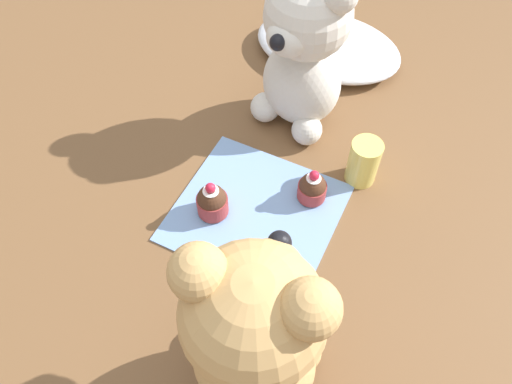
% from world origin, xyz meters
% --- Properties ---
extents(ground_plane, '(4.00, 4.00, 0.00)m').
position_xyz_m(ground_plane, '(0.00, 0.00, 0.00)').
color(ground_plane, brown).
extents(knitted_placemat, '(0.24, 0.23, 0.01)m').
position_xyz_m(knitted_placemat, '(0.00, 0.00, 0.00)').
color(knitted_placemat, '#7A9ED1').
rests_on(knitted_placemat, ground_plane).
extents(tulle_cloth, '(0.28, 0.20, 0.04)m').
position_xyz_m(tulle_cloth, '(-0.04, 0.39, 0.02)').
color(tulle_cloth, silver).
rests_on(tulle_cloth, ground_plane).
extents(teddy_bear_cream, '(0.15, 0.16, 0.28)m').
position_xyz_m(teddy_bear_cream, '(-0.02, 0.21, 0.14)').
color(teddy_bear_cream, silver).
rests_on(teddy_bear_cream, ground_plane).
extents(teddy_bear_tan, '(0.15, 0.16, 0.29)m').
position_xyz_m(teddy_bear_tan, '(0.11, -0.22, 0.15)').
color(teddy_bear_tan, tan).
rests_on(teddy_bear_tan, ground_plane).
extents(cupcake_near_cream_bear, '(0.04, 0.04, 0.06)m').
position_xyz_m(cupcake_near_cream_bear, '(0.06, 0.06, 0.03)').
color(cupcake_near_cream_bear, '#993333').
rests_on(cupcake_near_cream_bear, knitted_placemat).
extents(cupcake_near_tan_bear, '(0.05, 0.05, 0.07)m').
position_xyz_m(cupcake_near_tan_bear, '(-0.06, -0.03, 0.03)').
color(cupcake_near_tan_bear, '#993333').
rests_on(cupcake_near_tan_bear, knitted_placemat).
extents(juice_glass, '(0.05, 0.05, 0.08)m').
position_xyz_m(juice_glass, '(0.12, 0.13, 0.04)').
color(juice_glass, '#EADB66').
rests_on(juice_glass, ground_plane).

